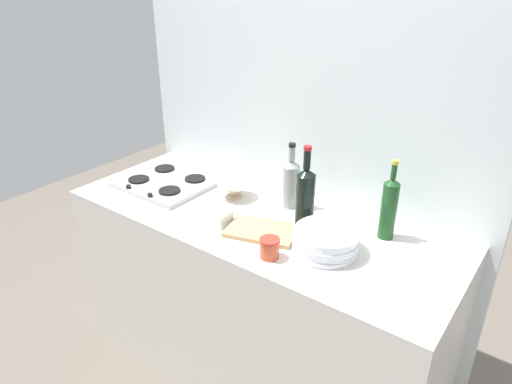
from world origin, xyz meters
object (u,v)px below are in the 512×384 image
(wine_bottle_leftmost, at_px, (291,182))
(butter_dish, at_px, (214,216))
(wine_bottle_mid_right, at_px, (389,207))
(cutting_board, at_px, (262,231))
(mixing_bowl, at_px, (235,190))
(wine_bottle_mid_left, at_px, (305,197))
(condiment_jar_front, at_px, (270,248))
(stovetop_hob, at_px, (167,182))
(plate_stack, at_px, (326,241))

(wine_bottle_leftmost, height_order, butter_dish, wine_bottle_leftmost)
(wine_bottle_mid_right, height_order, cutting_board, wine_bottle_mid_right)
(butter_dish, bearing_deg, mixing_bowl, 107.50)
(wine_bottle_mid_left, bearing_deg, condiment_jar_front, -87.36)
(butter_dish, bearing_deg, wine_bottle_mid_right, 26.20)
(wine_bottle_mid_right, distance_m, butter_dish, 0.74)
(stovetop_hob, height_order, mixing_bowl, mixing_bowl)
(wine_bottle_mid_left, height_order, wine_bottle_mid_right, wine_bottle_mid_left)
(wine_bottle_mid_left, bearing_deg, wine_bottle_leftmost, 139.08)
(wine_bottle_mid_right, bearing_deg, wine_bottle_leftmost, -179.97)
(butter_dish, height_order, cutting_board, butter_dish)
(stovetop_hob, xyz_separation_m, wine_bottle_leftmost, (0.64, 0.17, 0.11))
(wine_bottle_leftmost, relative_size, cutting_board, 1.07)
(wine_bottle_leftmost, relative_size, butter_dish, 2.06)
(mixing_bowl, height_order, cutting_board, mixing_bowl)
(plate_stack, xyz_separation_m, cutting_board, (-0.28, -0.03, -0.04))
(stovetop_hob, xyz_separation_m, butter_dish, (0.45, -0.15, 0.01))
(wine_bottle_mid_left, bearing_deg, plate_stack, -33.29)
(wine_bottle_mid_left, xyz_separation_m, wine_bottle_mid_right, (0.31, 0.14, -0.01))
(mixing_bowl, height_order, condiment_jar_front, condiment_jar_front)
(butter_dish, xyz_separation_m, condiment_jar_front, (0.36, -0.09, 0.01))
(butter_dish, bearing_deg, condiment_jar_front, -13.37)
(cutting_board, bearing_deg, wine_bottle_leftmost, 97.99)
(wine_bottle_leftmost, xyz_separation_m, wine_bottle_mid_left, (0.16, -0.14, 0.02))
(plate_stack, xyz_separation_m, mixing_bowl, (-0.59, 0.16, -0.01))
(plate_stack, xyz_separation_m, wine_bottle_leftmost, (-0.32, 0.24, 0.07))
(plate_stack, xyz_separation_m, condiment_jar_front, (-0.15, -0.17, -0.01))
(stovetop_hob, xyz_separation_m, wine_bottle_mid_left, (0.80, 0.04, 0.13))
(wine_bottle_mid_left, relative_size, butter_dish, 2.46)
(wine_bottle_mid_left, xyz_separation_m, butter_dish, (-0.35, -0.19, -0.12))
(butter_dish, relative_size, condiment_jar_front, 1.86)
(cutting_board, bearing_deg, wine_bottle_mid_left, 50.42)
(wine_bottle_mid_right, distance_m, condiment_jar_front, 0.51)
(plate_stack, xyz_separation_m, butter_dish, (-0.51, -0.08, -0.02))
(wine_bottle_leftmost, distance_m, cutting_board, 0.30)
(stovetop_hob, bearing_deg, wine_bottle_mid_right, 8.94)
(mixing_bowl, bearing_deg, cutting_board, -32.61)
(wine_bottle_mid_right, height_order, mixing_bowl, wine_bottle_mid_right)
(wine_bottle_mid_left, height_order, condiment_jar_front, wine_bottle_mid_left)
(wine_bottle_leftmost, distance_m, wine_bottle_mid_right, 0.47)
(wine_bottle_mid_right, distance_m, mixing_bowl, 0.74)
(stovetop_hob, bearing_deg, butter_dish, -18.30)
(wine_bottle_mid_left, relative_size, condiment_jar_front, 4.58)
(wine_bottle_leftmost, relative_size, condiment_jar_front, 3.84)
(wine_bottle_leftmost, xyz_separation_m, wine_bottle_mid_right, (0.47, 0.00, 0.02))
(wine_bottle_mid_left, distance_m, cutting_board, 0.23)
(wine_bottle_mid_right, bearing_deg, cutting_board, -146.93)
(plate_stack, relative_size, condiment_jar_front, 3.27)
(wine_bottle_leftmost, xyz_separation_m, cutting_board, (0.04, -0.28, -0.11))
(wine_bottle_mid_left, xyz_separation_m, cutting_board, (-0.12, -0.14, -0.14))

